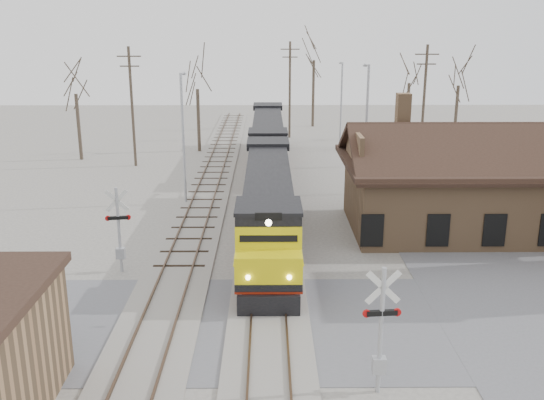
{
  "coord_description": "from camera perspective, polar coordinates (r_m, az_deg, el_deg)",
  "views": [
    {
      "loc": [
        -0.03,
        -22.31,
        11.8
      ],
      "look_at": [
        0.2,
        9.0,
        2.69
      ],
      "focal_mm": 40.0,
      "sensor_mm": 36.0,
      "label": 1
    }
  ],
  "objects": [
    {
      "name": "streetlight_b",
      "position": [
        43.47,
        8.85,
        7.19
      ],
      "size": [
        0.25,
        2.04,
        9.16
      ],
      "color": "#A5A8AD",
      "rests_on": "ground"
    },
    {
      "name": "track_siding",
      "position": [
        39.37,
        -6.93,
        -1.25
      ],
      "size": [
        3.4,
        90.0,
        0.24
      ],
      "color": "#A9A499",
      "rests_on": "ground"
    },
    {
      "name": "utility_pole_b",
      "position": [
        65.26,
        1.69,
        10.47
      ],
      "size": [
        2.0,
        0.24,
        10.1
      ],
      "color": "#382D23",
      "rests_on": "ground"
    },
    {
      "name": "utility_pole_a",
      "position": [
        52.97,
        -13.04,
        8.71
      ],
      "size": [
        2.0,
        0.24,
        10.06
      ],
      "color": "#382D23",
      "rests_on": "ground"
    },
    {
      "name": "crossbuck_far",
      "position": [
        30.45,
        -14.19,
        -3.06
      ],
      "size": [
        1.23,
        0.32,
        4.31
      ],
      "rotation": [
        0.0,
        0.0,
        3.3
      ],
      "color": "#A5A8AD",
      "rests_on": "ground"
    },
    {
      "name": "tree_d",
      "position": [
        66.23,
        12.84,
        11.51
      ],
      "size": [
        3.91,
        3.91,
        9.58
      ],
      "color": "#382D23",
      "rests_on": "ground"
    },
    {
      "name": "track_main",
      "position": [
        39.11,
        -0.36,
        -1.24
      ],
      "size": [
        3.4,
        90.0,
        0.24
      ],
      "color": "#A9A499",
      "rests_on": "ground"
    },
    {
      "name": "streetlight_c",
      "position": [
        60.37,
        6.53,
        9.34
      ],
      "size": [
        0.25,
        2.04,
        8.29
      ],
      "color": "#A5A8AD",
      "rests_on": "ground"
    },
    {
      "name": "utility_pole_c",
      "position": [
        53.68,
        14.09,
        8.81
      ],
      "size": [
        2.0,
        0.24,
        10.2
      ],
      "color": "#382D23",
      "rests_on": "ground"
    },
    {
      "name": "depot",
      "position": [
        37.55,
        18.26,
        0.9
      ],
      "size": [
        15.2,
        9.31,
        7.9
      ],
      "color": "#8D6A49",
      "rests_on": "ground"
    },
    {
      "name": "tree_e",
      "position": [
        62.6,
        17.21,
        11.15
      ],
      "size": [
        4.04,
        4.04,
        9.89
      ],
      "color": "#382D23",
      "rests_on": "ground"
    },
    {
      "name": "locomotive_trailing",
      "position": [
        52.14,
        -0.39,
        5.64
      ],
      "size": [
        2.85,
        19.1,
        4.01
      ],
      "color": "black",
      "rests_on": "ground"
    },
    {
      "name": "tree_a",
      "position": [
        56.72,
        -18.07,
        10.44
      ],
      "size": [
        3.93,
        3.93,
        9.64
      ],
      "color": "#382D23",
      "rests_on": "ground"
    },
    {
      "name": "crossbuck_near",
      "position": [
        20.44,
        10.19,
        -12.5
      ],
      "size": [
        1.27,
        0.33,
        4.46
      ],
      "rotation": [
        0.0,
        0.0,
        0.09
      ],
      "color": "#A5A8AD",
      "rests_on": "ground"
    },
    {
      "name": "streetlight_a",
      "position": [
        40.94,
        -8.35,
        6.38
      ],
      "size": [
        0.25,
        2.04,
        8.78
      ],
      "color": "#A5A8AD",
      "rests_on": "ground"
    },
    {
      "name": "tree_c",
      "position": [
        72.61,
        3.98,
        14.0
      ],
      "size": [
        5.18,
        5.18,
        12.69
      ],
      "color": "#382D23",
      "rests_on": "ground"
    },
    {
      "name": "tree_b",
      "position": [
        58.28,
        -7.06,
        11.26
      ],
      "size": [
        3.95,
        3.95,
        9.68
      ],
      "color": "#382D23",
      "rests_on": "ground"
    },
    {
      "name": "locomotive_lead",
      "position": [
        33.28,
        -0.35,
        -0.5
      ],
      "size": [
        2.85,
        19.1,
        4.24
      ],
      "color": "black",
      "rests_on": "ground"
    },
    {
      "name": "road",
      "position": [
        25.23,
        -0.31,
        -11.62
      ],
      "size": [
        60.0,
        9.0,
        0.03
      ],
      "primitive_type": "cube",
      "color": "slate",
      "rests_on": "ground"
    },
    {
      "name": "ground",
      "position": [
        25.24,
        -0.31,
        -11.65
      ],
      "size": [
        140.0,
        140.0,
        0.0
      ],
      "primitive_type": "plane",
      "color": "#A9A499",
      "rests_on": "ground"
    }
  ]
}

